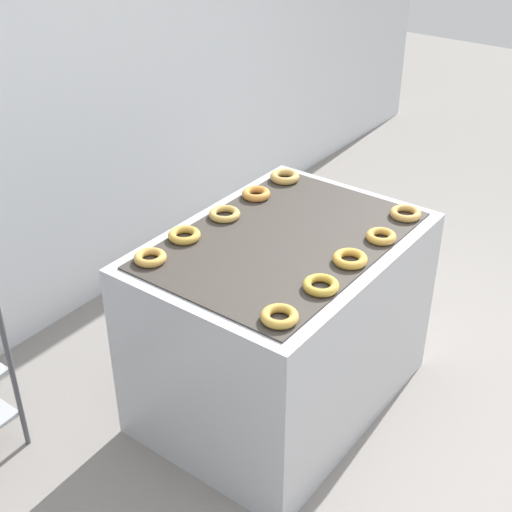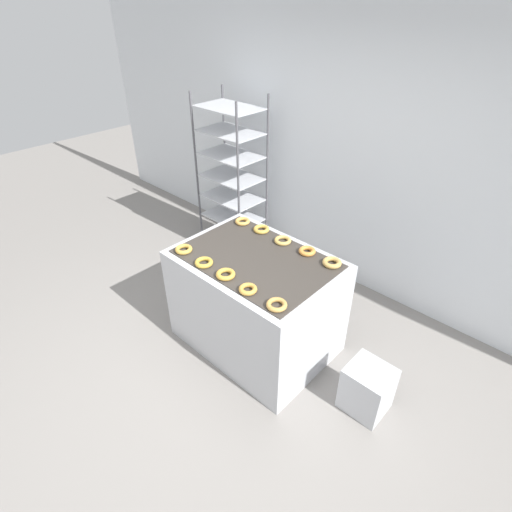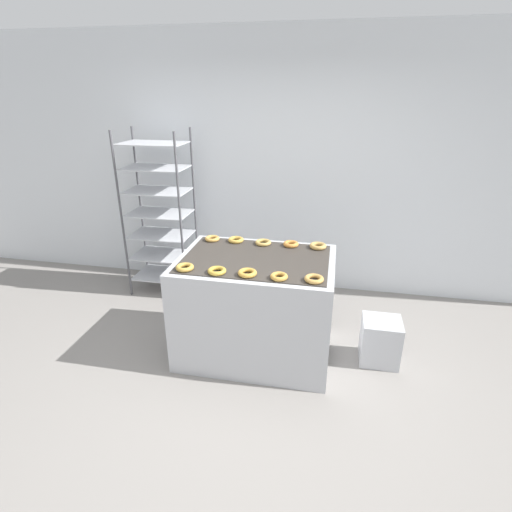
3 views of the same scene
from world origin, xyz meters
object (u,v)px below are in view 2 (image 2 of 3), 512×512
object	(u,v)px
donut_near_left	(204,262)
donut_far_center	(283,240)
glaze_bin	(367,389)
donut_near_right	(248,289)
donut_far_leftmost	(243,221)
donut_far_right	(307,251)
donut_far_left	(261,229)
baking_rack_cart	(232,177)
fryer_machine	(256,302)
donut_near_rightmost	(277,305)
donut_far_rightmost	(332,263)
donut_near_leftmost	(184,249)
donut_near_center	(225,274)

from	to	relation	value
donut_near_left	donut_far_center	bearing A→B (deg)	70.70
glaze_bin	donut_near_left	distance (m)	1.55
donut_near_right	donut_far_leftmost	world-z (taller)	same
donut_far_leftmost	donut_far_right	bearing A→B (deg)	0.11
donut_near_right	donut_far_left	world-z (taller)	same
baking_rack_cart	donut_far_leftmost	world-z (taller)	baking_rack_cart
fryer_machine	donut_far_right	world-z (taller)	donut_far_right
fryer_machine	donut_far_leftmost	bearing A→B (deg)	145.14
fryer_machine	donut_far_leftmost	size ratio (longest dim) A/B	9.59
fryer_machine	baking_rack_cart	distance (m)	1.68
donut_far_left	donut_far_right	xyz separation A→B (m)	(0.51, -0.01, 0.00)
donut_near_rightmost	donut_far_leftmost	bearing A→B (deg)	145.81
glaze_bin	donut_near_left	world-z (taller)	donut_near_left
donut_far_right	donut_far_rightmost	distance (m)	0.24
donut_far_right	fryer_machine	bearing A→B (deg)	-126.64
baking_rack_cart	donut_near_right	xyz separation A→B (m)	(1.53, -1.32, -0.01)
fryer_machine	donut_near_rightmost	world-z (taller)	donut_near_rightmost
fryer_machine	donut_near_rightmost	xyz separation A→B (m)	(0.50, -0.33, 0.47)
donut_far_rightmost	fryer_machine	bearing A→B (deg)	-145.66
donut_near_rightmost	donut_far_right	world-z (taller)	donut_far_right
fryer_machine	donut_far_right	distance (m)	0.63
donut_near_left	donut_far_center	size ratio (longest dim) A/B	0.99
donut_near_leftmost	donut_near_right	world-z (taller)	donut_near_leftmost
donut_near_rightmost	donut_far_center	world-z (taller)	same
donut_near_left	donut_near_rightmost	distance (m)	0.73
glaze_bin	donut_near_leftmost	size ratio (longest dim) A/B	2.83
donut_far_left	donut_near_center	bearing A→B (deg)	-69.34
donut_near_leftmost	donut_far_center	xyz separation A→B (m)	(0.50, 0.65, -0.00)
donut_far_center	donut_near_rightmost	bearing A→B (deg)	-52.81
donut_near_left	donut_far_rightmost	size ratio (longest dim) A/B	0.96
donut_near_right	donut_near_rightmost	bearing A→B (deg)	2.62
donut_near_center	baking_rack_cart	bearing A→B (deg)	134.54
donut_far_leftmost	donut_far_rightmost	distance (m)	0.97
donut_far_center	donut_near_right	bearing A→B (deg)	-69.99
donut_near_center	donut_far_center	size ratio (longest dim) A/B	1.00
donut_near_leftmost	donut_far_center	world-z (taller)	donut_near_leftmost
donut_far_leftmost	donut_far_left	world-z (taller)	same
donut_far_center	donut_far_right	xyz separation A→B (m)	(0.25, 0.01, 0.00)
donut_near_rightmost	fryer_machine	bearing A→B (deg)	146.47
baking_rack_cart	donut_near_center	world-z (taller)	baking_rack_cart
donut_near_right	donut_far_right	world-z (taller)	donut_far_right
donut_far_left	donut_far_center	size ratio (longest dim) A/B	0.99
donut_near_center	donut_far_center	bearing A→B (deg)	89.92
glaze_bin	donut_far_leftmost	xyz separation A→B (m)	(-1.56, 0.27, 0.72)
glaze_bin	donut_far_center	world-z (taller)	donut_far_center
donut_near_center	donut_far_rightmost	size ratio (longest dim) A/B	0.98
donut_near_leftmost	donut_near_center	distance (m)	0.49
donut_far_leftmost	donut_far_rightmost	size ratio (longest dim) A/B	0.91
fryer_machine	donut_near_right	world-z (taller)	donut_near_right
fryer_machine	donut_near_leftmost	bearing A→B (deg)	-146.80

